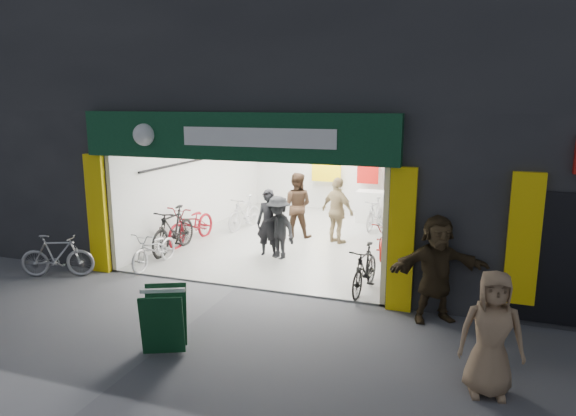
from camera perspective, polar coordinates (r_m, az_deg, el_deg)
The scene contains 17 objects.
ground at distance 10.56m, azimuth -5.79°, elevation -8.78°, with size 60.00×60.00×0.00m, color #56565B.
building at distance 14.32m, azimuth 6.05°, elevation 14.19°, with size 17.00×10.27×8.00m.
bike_left_front at distance 12.02m, azimuth -14.61°, elevation -4.40°, with size 0.57×1.62×0.85m, color #BAB9BE.
bike_left_midfront at distance 13.00m, azimuth -12.62°, elevation -2.42°, with size 0.54×1.90×1.14m, color black.
bike_left_midback at distance 13.75m, azimuth -10.65°, elevation -1.75°, with size 0.70×2.01×1.06m, color maroon.
bike_left_back at distance 15.03m, azimuth -4.85°, elevation -0.55°, with size 0.47×1.65×0.99m, color silver.
bike_right_front at distance 10.21m, azimuth 8.53°, elevation -6.73°, with size 0.45×1.59×0.96m, color black.
bike_right_mid at distance 12.70m, azimuth 10.80°, elevation -3.30°, with size 0.58×1.67×0.88m, color maroon.
bike_right_back at distance 15.23m, azimuth 9.66°, elevation -0.65°, with size 0.43×1.54×0.92m, color #AAA9AE.
parked_bike at distance 12.04m, azimuth -24.26°, elevation -4.86°, with size 0.44×1.55×0.93m, color #A3A3A7.
customer_a at distance 12.28m, azimuth -2.17°, elevation -1.74°, with size 0.60×0.40×1.66m, color black.
customer_b at distance 14.01m, azimuth 0.93°, elevation 0.29°, with size 0.88×0.68×1.81m, color #3A271A.
customer_c at distance 12.06m, azimuth -1.10°, elevation -2.27°, with size 0.99×0.57×1.54m, color black.
customer_d at distance 13.41m, azimuth 5.52°, elevation -0.36°, with size 1.04×0.43×1.78m, color #998259.
pedestrian_near at distance 7.13m, azimuth 21.67°, elevation -12.86°, with size 0.81×0.53×1.65m, color #8E7052.
pedestrian_far at distance 9.07m, azimuth 16.15°, elevation -6.50°, with size 1.72×0.55×1.85m, color #3A2C1A.
sandwich_board at distance 8.01m, azimuth -13.61°, elevation -11.85°, with size 0.83×0.84×0.96m.
Camera 1 is at (4.26, -8.93, 3.70)m, focal length 32.00 mm.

